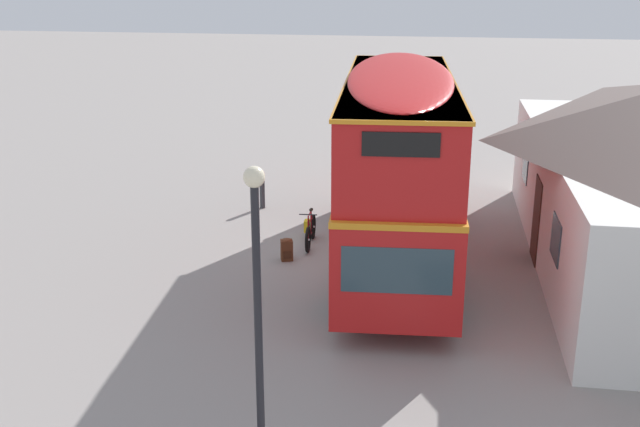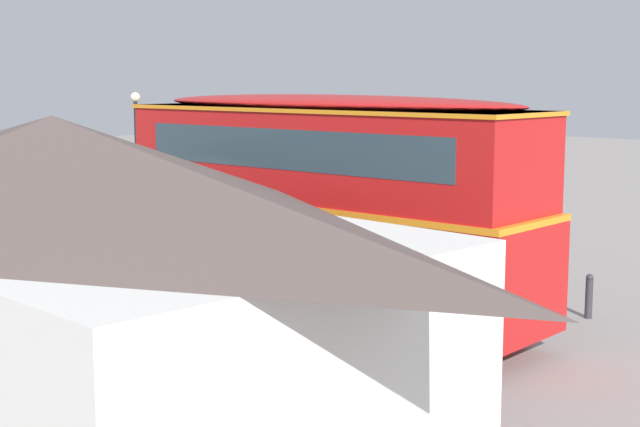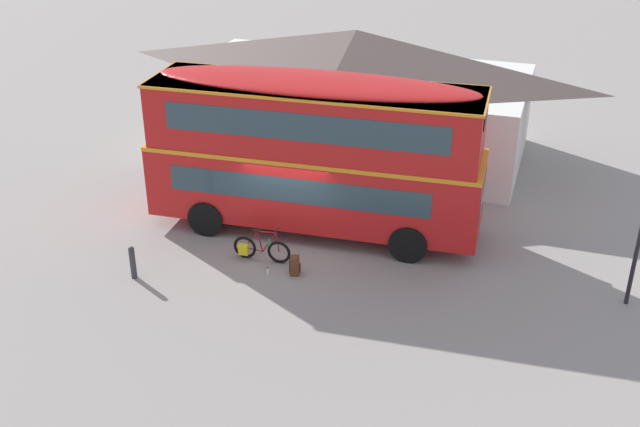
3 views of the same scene
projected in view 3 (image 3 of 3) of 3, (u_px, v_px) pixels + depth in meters
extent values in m
plane|color=gray|center=(289.00, 244.00, 22.90)|extent=(120.00, 120.00, 0.00)
cylinder|color=black|center=(421.00, 207.00, 23.83)|extent=(1.12, 0.35, 1.10)
cylinder|color=black|center=(408.00, 244.00, 21.78)|extent=(1.12, 0.35, 1.10)
cylinder|color=black|center=(235.00, 186.00, 25.23)|extent=(1.12, 0.35, 1.10)
cylinder|color=black|center=(206.00, 218.00, 23.18)|extent=(1.12, 0.35, 1.10)
cube|color=red|center=(315.00, 184.00, 23.06)|extent=(9.93, 3.10, 2.10)
cube|color=orange|center=(315.00, 150.00, 22.57)|extent=(9.95, 3.12, 0.12)
cube|color=red|center=(315.00, 118.00, 22.13)|extent=(9.63, 3.04, 1.90)
ellipsoid|color=red|center=(315.00, 83.00, 21.66)|extent=(9.44, 2.97, 0.36)
cube|color=#2D424C|center=(482.00, 194.00, 21.83)|extent=(0.19, 2.05, 0.90)
cube|color=black|center=(485.00, 115.00, 20.80)|extent=(0.15, 1.38, 0.44)
cube|color=#2D424C|center=(296.00, 191.00, 21.91)|extent=(7.63, 0.51, 0.76)
cube|color=#2D424C|center=(303.00, 128.00, 21.02)|extent=(8.02, 0.54, 0.80)
cube|color=#2D424C|center=(319.00, 158.00, 24.04)|extent=(7.63, 0.51, 0.76)
cube|color=#2D424C|center=(325.00, 100.00, 23.11)|extent=(8.02, 0.54, 0.80)
cube|color=orange|center=(315.00, 87.00, 21.72)|extent=(9.74, 3.12, 0.08)
torus|color=black|center=(279.00, 252.00, 21.78)|extent=(0.68, 0.11, 0.68)
torus|color=black|center=(245.00, 247.00, 22.04)|extent=(0.68, 0.11, 0.68)
cylinder|color=#B2B2B7|center=(279.00, 252.00, 21.78)|extent=(0.05, 0.10, 0.05)
cylinder|color=#B2B2B7|center=(245.00, 247.00, 22.04)|extent=(0.05, 0.10, 0.05)
cylinder|color=maroon|center=(269.00, 242.00, 21.73)|extent=(0.46, 0.05, 0.69)
cylinder|color=maroon|center=(267.00, 232.00, 21.60)|extent=(0.57, 0.06, 0.07)
cylinder|color=maroon|center=(260.00, 242.00, 21.81)|extent=(0.18, 0.04, 0.64)
cylinder|color=maroon|center=(254.00, 249.00, 21.98)|extent=(0.54, 0.05, 0.09)
cylinder|color=maroon|center=(251.00, 239.00, 21.86)|extent=(0.41, 0.04, 0.59)
cylinder|color=maroon|center=(278.00, 243.00, 21.65)|extent=(0.09, 0.04, 0.61)
cylinder|color=black|center=(276.00, 231.00, 21.50)|extent=(0.05, 0.46, 0.03)
ellipsoid|color=black|center=(256.00, 230.00, 21.67)|extent=(0.26, 0.11, 0.06)
cube|color=yellow|center=(243.00, 249.00, 21.89)|extent=(0.29, 0.15, 0.32)
cylinder|color=green|center=(269.00, 242.00, 21.73)|extent=(0.07, 0.07, 0.18)
cube|color=#592D19|center=(295.00, 266.00, 21.27)|extent=(0.32, 0.36, 0.53)
ellipsoid|color=#592D19|center=(295.00, 257.00, 21.15)|extent=(0.31, 0.34, 0.10)
cube|color=#3E2011|center=(300.00, 268.00, 21.31)|extent=(0.10, 0.21, 0.19)
cylinder|color=black|center=(290.00, 264.00, 21.35)|extent=(0.05, 0.05, 0.42)
cylinder|color=black|center=(290.00, 267.00, 21.20)|extent=(0.05, 0.05, 0.42)
cylinder|color=silver|center=(268.00, 272.00, 21.30)|extent=(0.07, 0.07, 0.21)
cylinder|color=black|center=(268.00, 268.00, 21.25)|extent=(0.04, 0.04, 0.03)
cube|color=silver|center=(355.00, 112.00, 28.76)|extent=(12.27, 6.20, 3.02)
pyramid|color=brown|center=(356.00, 51.00, 27.73)|extent=(12.67, 6.61, 1.53)
cube|color=#3D2319|center=(330.00, 154.00, 26.36)|extent=(1.10, 0.05, 2.10)
cube|color=#2D424C|center=(246.00, 127.00, 26.94)|extent=(1.10, 0.05, 0.90)
cube|color=#2D424C|center=(419.00, 147.00, 25.24)|extent=(1.10, 0.05, 0.90)
cylinder|color=#333338|center=(133.00, 264.00, 21.03)|extent=(0.16, 0.16, 0.85)
sphere|color=#333338|center=(131.00, 249.00, 20.82)|extent=(0.16, 0.16, 0.16)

